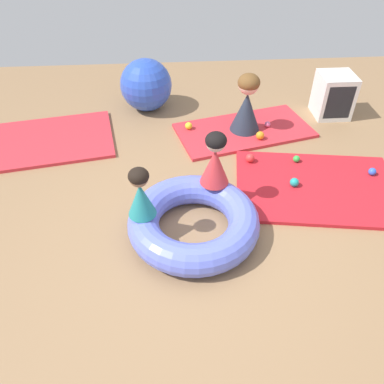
{
  "coord_description": "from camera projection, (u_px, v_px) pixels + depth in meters",
  "views": [
    {
      "loc": [
        -0.32,
        -2.53,
        2.59
      ],
      "look_at": [
        -0.13,
        0.15,
        0.32
      ],
      "focal_mm": 36.26,
      "sensor_mm": 36.0,
      "label": 1
    }
  ],
  "objects": [
    {
      "name": "child_in_teal",
      "position": [
        140.0,
        193.0,
        3.21
      ],
      "size": [
        0.32,
        0.32,
        0.48
      ],
      "rotation": [
        0.0,
        0.0,
        3.52
      ],
      "color": "teal",
      "rests_on": "inflatable_cushion"
    },
    {
      "name": "storage_cube",
      "position": [
        334.0,
        96.0,
        5.06
      ],
      "size": [
        0.44,
        0.44,
        0.56
      ],
      "color": "silver",
      "rests_on": "ground"
    },
    {
      "name": "play_ball_red",
      "position": [
        250.0,
        158.0,
        4.32
      ],
      "size": [
        0.1,
        0.1,
        0.1
      ],
      "primitive_type": "sphere",
      "color": "red",
      "rests_on": "gym_mat_near_right"
    },
    {
      "name": "ground_plane",
      "position": [
        207.0,
        228.0,
        3.61
      ],
      "size": [
        8.0,
        8.0,
        0.0
      ],
      "primitive_type": "plane",
      "color": "#93704C"
    },
    {
      "name": "gym_mat_far_right",
      "position": [
        244.0,
        130.0,
        4.9
      ],
      "size": [
        1.81,
        1.22,
        0.04
      ],
      "primitive_type": "cube",
      "rotation": [
        0.0,
        0.0,
        0.25
      ],
      "color": "red",
      "rests_on": "ground"
    },
    {
      "name": "adult_seated",
      "position": [
        247.0,
        104.0,
        4.66
      ],
      "size": [
        0.45,
        0.45,
        0.73
      ],
      "rotation": [
        0.0,
        0.0,
        4.46
      ],
      "color": "#232D3D",
      "rests_on": "gym_mat_far_right"
    },
    {
      "name": "inflatable_cushion",
      "position": [
        194.0,
        221.0,
        3.48
      ],
      "size": [
        1.19,
        1.19,
        0.28
      ],
      "primitive_type": "torus",
      "color": "#6070E5",
      "rests_on": "ground"
    },
    {
      "name": "child_in_red",
      "position": [
        215.0,
        159.0,
        3.52
      ],
      "size": [
        0.33,
        0.33,
        0.54
      ],
      "rotation": [
        0.0,
        0.0,
        4.93
      ],
      "color": "red",
      "rests_on": "inflatable_cushion"
    },
    {
      "name": "play_ball_orange",
      "position": [
        260.0,
        135.0,
        4.68
      ],
      "size": [
        0.1,
        0.1,
        0.1
      ],
      "primitive_type": "sphere",
      "color": "orange",
      "rests_on": "gym_mat_far_right"
    },
    {
      "name": "gym_mat_near_right",
      "position": [
        317.0,
        187.0,
        4.04
      ],
      "size": [
        1.81,
        1.39,
        0.04
      ],
      "primitive_type": "cube",
      "rotation": [
        0.0,
        0.0,
        -0.15
      ],
      "color": "red",
      "rests_on": "ground"
    },
    {
      "name": "play_ball_teal",
      "position": [
        294.0,
        182.0,
        3.99
      ],
      "size": [
        0.09,
        0.09,
        0.09
      ],
      "primitive_type": "sphere",
      "color": "teal",
      "rests_on": "gym_mat_near_right"
    },
    {
      "name": "exercise_ball_large",
      "position": [
        146.0,
        85.0,
        5.17
      ],
      "size": [
        0.69,
        0.69,
        0.69
      ],
      "primitive_type": "sphere",
      "color": "blue",
      "rests_on": "ground"
    },
    {
      "name": "gym_mat_near_left",
      "position": [
        50.0,
        140.0,
        4.73
      ],
      "size": [
        1.65,
        1.32,
        0.04
      ],
      "primitive_type": "cube",
      "rotation": [
        0.0,
        0.0,
        0.18
      ],
      "color": "red",
      "rests_on": "ground"
    },
    {
      "name": "play_ball_blue",
      "position": [
        372.0,
        172.0,
        4.14
      ],
      "size": [
        0.08,
        0.08,
        0.08
      ],
      "primitive_type": "sphere",
      "color": "blue",
      "rests_on": "gym_mat_near_right"
    },
    {
      "name": "play_ball_green",
      "position": [
        296.0,
        159.0,
        4.33
      ],
      "size": [
        0.08,
        0.08,
        0.08
      ],
      "primitive_type": "sphere",
      "color": "green",
      "rests_on": "gym_mat_near_right"
    },
    {
      "name": "play_ball_pink",
      "position": [
        268.0,
        124.0,
        4.91
      ],
      "size": [
        0.07,
        0.07,
        0.07
      ],
      "primitive_type": "sphere",
      "color": "pink",
      "rests_on": "gym_mat_far_right"
    },
    {
      "name": "play_ball_yellow",
      "position": [
        189.0,
        126.0,
        4.86
      ],
      "size": [
        0.09,
        0.09,
        0.09
      ],
      "primitive_type": "sphere",
      "color": "yellow",
      "rests_on": "gym_mat_far_right"
    }
  ]
}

